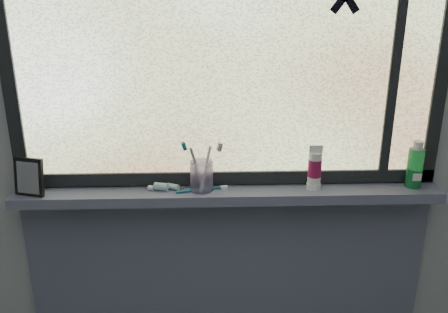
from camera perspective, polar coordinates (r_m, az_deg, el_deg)
name	(u,v)px	position (r m, az deg, el deg)	size (l,w,h in m)	color
wall_back	(228,125)	(1.88, 0.42, 3.58)	(3.00, 0.01, 2.50)	#9EA3A8
windowsill	(228,194)	(1.90, 0.49, -4.32)	(1.62, 0.14, 0.04)	#555971
sill_apron	(227,297)	(2.21, 0.38, -15.78)	(1.62, 0.02, 0.98)	#555971
window_pane	(228,51)	(1.80, 0.47, 11.94)	(1.50, 0.01, 1.00)	silver
frame_bottom	(228,177)	(1.92, 0.43, -2.37)	(1.60, 0.03, 0.05)	black
frame_left	(5,53)	(1.92, -23.74, 10.82)	(0.05, 0.03, 1.10)	black
frame_right	(445,50)	(1.98, 23.92, 11.04)	(0.05, 0.03, 1.10)	black
frame_mullion	(396,50)	(1.91, 19.11, 11.38)	(0.04, 0.03, 1.00)	black
vanity_mirror	(29,177)	(1.95, -21.40, -2.17)	(0.11, 0.06, 0.14)	black
toothpaste_tube	(166,186)	(1.89, -6.66, -3.42)	(0.16, 0.03, 0.03)	white
toothbrush_cup	(202,176)	(1.87, -2.58, -2.23)	(0.09, 0.09, 0.11)	#C6B0E9
toothbrush_lying	(199,189)	(1.88, -2.90, -3.75)	(0.21, 0.02, 0.01)	#0D6576
mouthwash_bottle	(415,164)	(2.02, 21.03, -0.81)	(0.06, 0.06, 0.15)	green
cream_tube	(315,166)	(1.89, 10.34, -1.06)	(0.05, 0.05, 0.12)	silver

